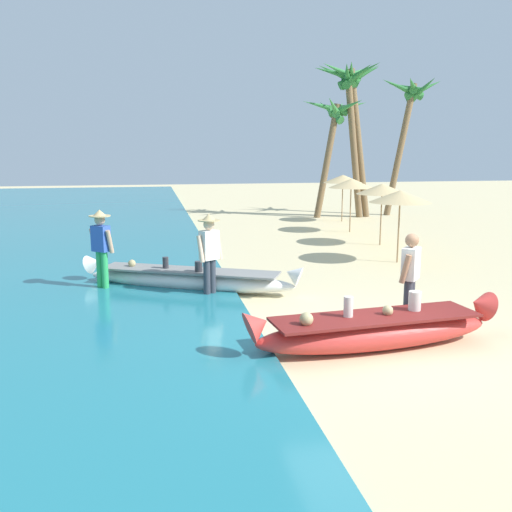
{
  "coord_description": "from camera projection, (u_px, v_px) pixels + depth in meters",
  "views": [
    {
      "loc": [
        -3.4,
        -7.82,
        2.99
      ],
      "look_at": [
        -1.37,
        2.93,
        0.9
      ],
      "focal_mm": 39.81,
      "sensor_mm": 36.0,
      "label": 1
    }
  ],
  "objects": [
    {
      "name": "ground_plane",
      "position": [
        378.0,
        345.0,
        8.73
      ],
      "size": [
        80.0,
        80.0,
        0.0
      ],
      "primitive_type": "plane",
      "color": "beige"
    },
    {
      "name": "boat_red_foreground",
      "position": [
        375.0,
        330.0,
        8.53
      ],
      "size": [
        4.14,
        1.19,
        0.82
      ],
      "color": "red",
      "rests_on": "ground"
    },
    {
      "name": "boat_white_midground",
      "position": [
        189.0,
        279.0,
        12.04
      ],
      "size": [
        4.6,
        2.61,
        0.73
      ],
      "color": "white",
      "rests_on": "ground"
    },
    {
      "name": "person_vendor_hatted",
      "position": [
        209.0,
        250.0,
        11.29
      ],
      "size": [
        0.57,
        0.47,
        1.71
      ],
      "color": "#333842",
      "rests_on": "ground"
    },
    {
      "name": "person_tourist_customer",
      "position": [
        410.0,
        276.0,
        9.26
      ],
      "size": [
        0.51,
        0.53,
        1.63
      ],
      "color": "#333842",
      "rests_on": "ground"
    },
    {
      "name": "person_vendor_assistant",
      "position": [
        101.0,
        245.0,
        11.76
      ],
      "size": [
        0.54,
        0.5,
        1.74
      ],
      "color": "green",
      "rests_on": "ground"
    },
    {
      "name": "parasol_row_0",
      "position": [
        400.0,
        196.0,
        14.72
      ],
      "size": [
        1.6,
        1.6,
        1.91
      ],
      "color": "#8E6B47",
      "rests_on": "ground"
    },
    {
      "name": "parasol_row_1",
      "position": [
        382.0,
        189.0,
        17.41
      ],
      "size": [
        1.6,
        1.6,
        1.91
      ],
      "color": "#8E6B47",
      "rests_on": "ground"
    },
    {
      "name": "parasol_row_2",
      "position": [
        351.0,
        183.0,
        20.14
      ],
      "size": [
        1.6,
        1.6,
        1.91
      ],
      "color": "#8E6B47",
      "rests_on": "ground"
    },
    {
      "name": "parasol_row_3",
      "position": [
        343.0,
        179.0,
        23.11
      ],
      "size": [
        1.6,
        1.6,
        1.91
      ],
      "color": "#8E6B47",
      "rests_on": "ground"
    },
    {
      "name": "palm_tree_tall_inland",
      "position": [
        410.0,
        104.0,
        24.92
      ],
      "size": [
        2.94,
        2.52,
        6.09
      ],
      "color": "brown",
      "rests_on": "ground"
    },
    {
      "name": "palm_tree_leaning_seaward",
      "position": [
        335.0,
        120.0,
        24.08
      ],
      "size": [
        2.9,
        2.61,
        5.15
      ],
      "color": "brown",
      "rests_on": "ground"
    },
    {
      "name": "palm_tree_mid_cluster",
      "position": [
        350.0,
        95.0,
        23.82
      ],
      "size": [
        2.88,
        2.42,
        6.5
      ],
      "color": "brown",
      "rests_on": "ground"
    },
    {
      "name": "palm_tree_far_behind",
      "position": [
        353.0,
        91.0,
        23.88
      ],
      "size": [
        2.81,
        2.35,
        6.59
      ],
      "color": "brown",
      "rests_on": "ground"
    }
  ]
}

